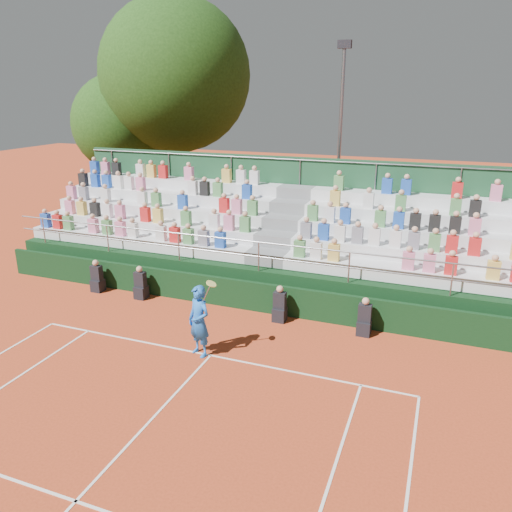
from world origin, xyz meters
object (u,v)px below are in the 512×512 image
at_px(tree_west, 122,124).
at_px(tree_east, 175,76).
at_px(tennis_player, 199,321).
at_px(floodlight_mast, 340,130).

bearing_deg(tree_west, tree_east, 11.13).
relative_size(tennis_player, tree_west, 0.28).
bearing_deg(tree_east, floodlight_mast, -8.92).
distance_m(tree_west, floodlight_mast, 12.52).
bearing_deg(tennis_player, tree_east, 120.66).
xyz_separation_m(tree_west, floodlight_mast, (12.49, -0.83, 0.05)).
relative_size(tennis_player, tree_east, 0.19).
distance_m(tennis_player, floodlight_mast, 13.22).
bearing_deg(tree_west, tennis_player, -49.30).
distance_m(tree_east, floodlight_mast, 9.73).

